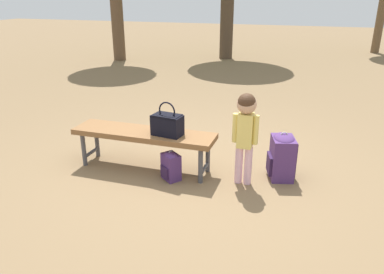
# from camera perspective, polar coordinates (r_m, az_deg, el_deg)

# --- Properties ---
(ground_plane) EXTENTS (40.00, 40.00, 0.00)m
(ground_plane) POSITION_cam_1_polar(r_m,az_deg,el_deg) (4.15, 0.53, -5.71)
(ground_plane) COLOR brown
(ground_plane) RESTS_ON ground
(park_bench) EXTENTS (1.60, 0.40, 0.45)m
(park_bench) POSITION_cam_1_polar(r_m,az_deg,el_deg) (4.16, -7.36, 0.15)
(park_bench) COLOR brown
(park_bench) RESTS_ON ground
(handbag) EXTENTS (0.34, 0.23, 0.37)m
(handbag) POSITION_cam_1_polar(r_m,az_deg,el_deg) (3.97, -3.80, 2.02)
(handbag) COLOR black
(handbag) RESTS_ON park_bench
(child_standing) EXTENTS (0.26, 0.20, 0.97)m
(child_standing) POSITION_cam_1_polar(r_m,az_deg,el_deg) (3.75, 8.18, 1.85)
(child_standing) COLOR #E5B2C6
(child_standing) RESTS_ON ground
(backpack_large) EXTENTS (0.33, 0.36, 0.53)m
(backpack_large) POSITION_cam_1_polar(r_m,az_deg,el_deg) (4.09, 13.60, -2.71)
(backpack_large) COLOR #4C2D66
(backpack_large) RESTS_ON ground
(backpack_small) EXTENTS (0.24, 0.24, 0.33)m
(backpack_small) POSITION_cam_1_polar(r_m,az_deg,el_deg) (3.98, -3.24, -4.31)
(backpack_small) COLOR #4C2D66
(backpack_small) RESTS_ON ground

